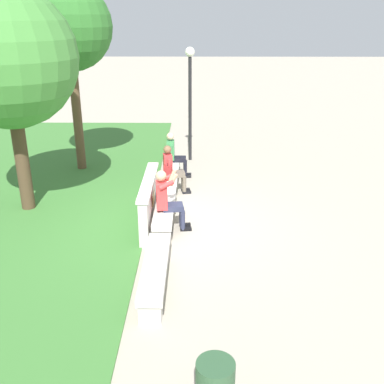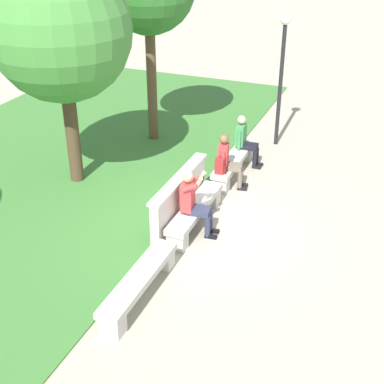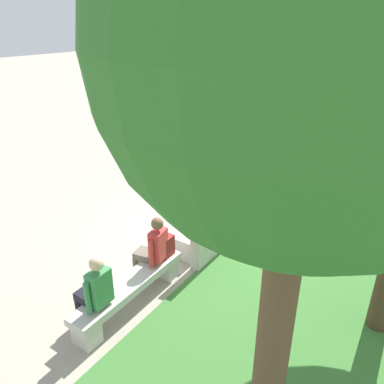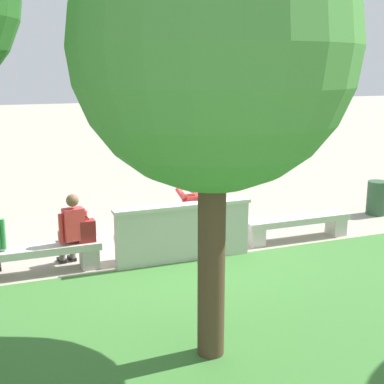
% 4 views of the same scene
% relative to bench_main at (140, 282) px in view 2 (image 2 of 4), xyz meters
% --- Properties ---
extents(ground_plane, '(80.00, 80.00, 0.00)m').
position_rel_bench_main_xyz_m(ground_plane, '(2.42, 0.00, -0.30)').
color(ground_plane, '#A89E8C').
extents(grass_strip, '(18.99, 8.00, 0.03)m').
position_rel_bench_main_xyz_m(grass_strip, '(2.42, 4.38, -0.29)').
color(grass_strip, '#3D7533').
rests_on(grass_strip, ground).
extents(bench_main, '(2.15, 0.40, 0.45)m').
position_rel_bench_main_xyz_m(bench_main, '(0.00, 0.00, 0.00)').
color(bench_main, beige).
rests_on(bench_main, ground).
extents(bench_near, '(2.15, 0.40, 0.45)m').
position_rel_bench_main_xyz_m(bench_near, '(2.42, 0.00, 0.00)').
color(bench_near, beige).
rests_on(bench_near, ground).
extents(bench_mid, '(2.15, 0.40, 0.45)m').
position_rel_bench_main_xyz_m(bench_mid, '(4.85, 0.00, 0.00)').
color(bench_mid, beige).
rests_on(bench_mid, ground).
extents(backrest_wall_with_plaque, '(2.38, 0.24, 1.01)m').
position_rel_bench_main_xyz_m(backrest_wall_with_plaque, '(2.42, 0.34, 0.21)').
color(backrest_wall_with_plaque, beige).
rests_on(backrest_wall_with_plaque, ground).
extents(person_photographer, '(0.50, 0.75, 1.32)m').
position_rel_bench_main_xyz_m(person_photographer, '(2.14, -0.08, 0.43)').
color(person_photographer, black).
rests_on(person_photographer, ground).
extents(person_distant, '(0.47, 0.71, 1.26)m').
position_rel_bench_main_xyz_m(person_distant, '(4.21, -0.07, 0.37)').
color(person_distant, black).
rests_on(person_distant, ground).
extents(person_companion, '(0.48, 0.67, 1.26)m').
position_rel_bench_main_xyz_m(person_companion, '(5.46, -0.07, 0.37)').
color(person_companion, black).
rests_on(person_companion, ground).
extents(backpack, '(0.28, 0.24, 0.43)m').
position_rel_bench_main_xyz_m(backpack, '(3.99, 0.02, 0.32)').
color(backpack, maroon).
rests_on(backpack, bench_mid).
extents(tree_behind_wall, '(2.94, 2.94, 4.88)m').
position_rel_bench_main_xyz_m(tree_behind_wall, '(3.18, 3.26, 3.09)').
color(tree_behind_wall, '#4C3826').
rests_on(tree_behind_wall, ground).
extents(lamp_post, '(0.28, 0.28, 3.38)m').
position_rel_bench_main_xyz_m(lamp_post, '(7.01, -0.48, 1.95)').
color(lamp_post, black).
rests_on(lamp_post, ground).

